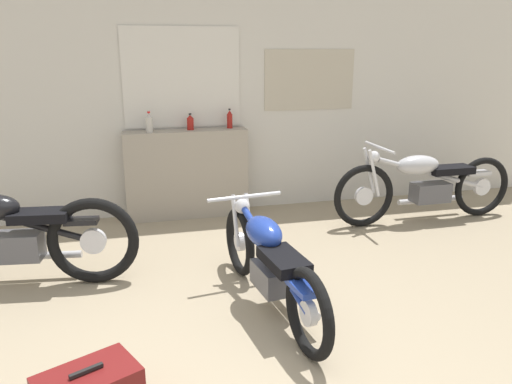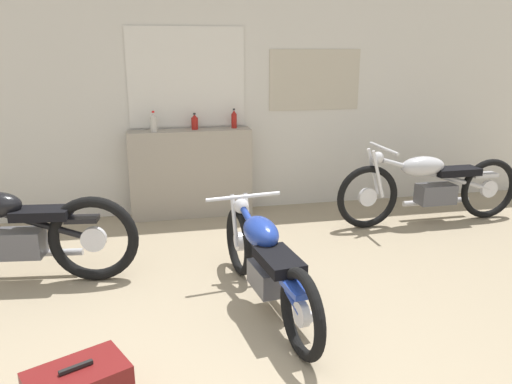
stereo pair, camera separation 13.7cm
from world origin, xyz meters
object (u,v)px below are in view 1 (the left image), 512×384
object	(u,v)px
motorcycle_silver	(425,184)
motorcycle_blue	(269,261)
bottle_leftmost	(149,123)
motorcycle_black	(9,237)
bottle_center	(230,120)
bottle_left_center	(190,123)

from	to	relation	value
motorcycle_silver	motorcycle_blue	size ratio (longest dim) A/B	1.17
bottle_leftmost	motorcycle_silver	size ratio (longest dim) A/B	0.10
motorcycle_black	motorcycle_silver	size ratio (longest dim) A/B	0.94
bottle_leftmost	bottle_center	bearing A→B (deg)	4.71
bottle_left_center	motorcycle_silver	size ratio (longest dim) A/B	0.08
motorcycle_black	motorcycle_blue	size ratio (longest dim) A/B	1.09
bottle_leftmost	bottle_left_center	world-z (taller)	bottle_leftmost
bottle_center	motorcycle_black	size ratio (longest dim) A/B	0.11
bottle_leftmost	motorcycle_blue	distance (m)	2.54
bottle_center	motorcycle_blue	size ratio (longest dim) A/B	0.12
motorcycle_black	motorcycle_blue	xyz separation A→B (m)	(1.98, -0.86, -0.06)
bottle_leftmost	bottle_center	xyz separation A→B (m)	(0.92, 0.08, -0.00)
motorcycle_black	bottle_center	bearing A→B (deg)	35.31
motorcycle_black	bottle_leftmost	bearing A→B (deg)	49.70
bottle_center	motorcycle_silver	xyz separation A→B (m)	(2.09, -0.87, -0.69)
bottle_leftmost	motorcycle_black	distance (m)	2.02
bottle_left_center	motorcycle_silver	bearing A→B (deg)	-18.53
motorcycle_black	motorcycle_silver	bearing A→B (deg)	8.80
bottle_left_center	bottle_center	xyz separation A→B (m)	(0.46, 0.01, 0.02)
motorcycle_blue	bottle_leftmost	bearing A→B (deg)	108.00
motorcycle_silver	motorcycle_blue	world-z (taller)	motorcycle_silver
bottle_left_center	motorcycle_blue	distance (m)	2.50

